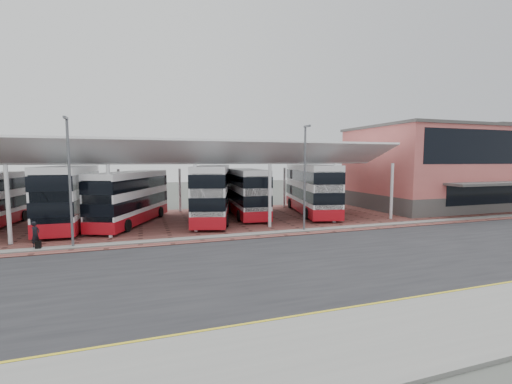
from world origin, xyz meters
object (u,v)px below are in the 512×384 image
at_px(bus_1, 71,196).
at_px(terminal, 438,167).
at_px(bus_4, 245,192).
at_px(bus_2, 131,198).
at_px(bus_5, 311,189).
at_px(bus_3, 213,193).
at_px(pedestrian, 35,234).

bearing_deg(bus_1, terminal, 1.08).
relative_size(terminal, bus_4, 1.64).
xyz_separation_m(bus_2, bus_5, (17.30, 0.38, 0.25)).
relative_size(bus_1, bus_2, 1.11).
height_order(terminal, bus_1, terminal).
xyz_separation_m(bus_4, bus_5, (6.71, -1.12, 0.20)).
xyz_separation_m(bus_1, bus_3, (11.73, -0.81, -0.02)).
bearing_deg(bus_2, bus_5, 24.63).
distance_m(bus_3, bus_4, 3.91).
distance_m(bus_4, bus_5, 6.80).
xyz_separation_m(bus_1, bus_4, (15.29, 0.81, -0.20)).
height_order(terminal, bus_2, terminal).
distance_m(terminal, pedestrian, 39.98).
bearing_deg(terminal, pedestrian, -170.01).
height_order(bus_1, bus_3, bus_1).
xyz_separation_m(bus_3, pedestrian, (-12.52, -6.49, -1.62)).
bearing_deg(bus_5, bus_4, -176.73).
xyz_separation_m(bus_1, bus_5, (22.00, -0.30, 0.00)).
bearing_deg(bus_5, terminal, 12.40).
height_order(terminal, pedestrian, terminal).
relative_size(terminal, bus_5, 1.49).
relative_size(bus_2, pedestrian, 6.65).
height_order(bus_3, bus_4, bus_3).
relative_size(bus_1, pedestrian, 7.39).
distance_m(bus_1, bus_2, 4.75).
distance_m(terminal, bus_3, 26.76).
distance_m(bus_1, pedestrian, 7.51).
distance_m(bus_2, bus_4, 10.70).
xyz_separation_m(terminal, pedestrian, (-39.19, -6.90, -3.78)).
bearing_deg(bus_4, bus_5, -4.39).
height_order(bus_2, bus_4, bus_4).
relative_size(terminal, bus_3, 1.50).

